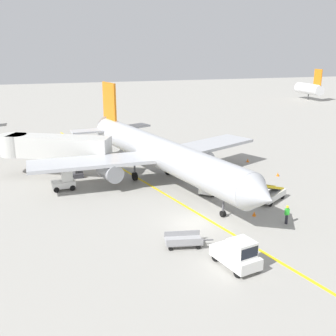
{
  "coord_description": "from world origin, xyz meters",
  "views": [
    {
      "loc": [
        -11.93,
        -30.81,
        14.74
      ],
      "look_at": [
        0.37,
        8.73,
        2.5
      ],
      "focal_mm": 44.02,
      "sensor_mm": 36.0,
      "label": 1
    }
  ],
  "objects_px": {
    "safety_cone_wingtip_right": "(254,214)",
    "baggage_tug_near_wing": "(65,181)",
    "airliner": "(158,152)",
    "belt_loader_aft_hold": "(211,185)",
    "safety_cone_nose_left": "(81,175)",
    "pushback_tug": "(237,254)",
    "safety_cone_nose_right": "(248,160)",
    "baggage_cart_loaded": "(184,241)",
    "safety_cone_wingtip_left": "(278,174)",
    "jet_bridge": "(48,147)",
    "ground_crew_marshaller": "(287,214)",
    "belt_loader_forward_hold": "(270,194)"
  },
  "relations": [
    {
      "from": "baggage_tug_near_wing",
      "to": "safety_cone_nose_left",
      "type": "xyz_separation_m",
      "value": [
        2.04,
        4.02,
        -0.71
      ]
    },
    {
      "from": "airliner",
      "to": "jet_bridge",
      "type": "distance_m",
      "value": 12.94
    },
    {
      "from": "safety_cone_nose_left",
      "to": "safety_cone_wingtip_left",
      "type": "xyz_separation_m",
      "value": [
        22.34,
        -6.57,
        0.0
      ]
    },
    {
      "from": "belt_loader_aft_hold",
      "to": "baggage_cart_loaded",
      "type": "bearing_deg",
      "value": -122.53
    },
    {
      "from": "airliner",
      "to": "jet_bridge",
      "type": "xyz_separation_m",
      "value": [
        -11.67,
        5.58,
        0.12
      ]
    },
    {
      "from": "baggage_cart_loaded",
      "to": "ground_crew_marshaller",
      "type": "bearing_deg",
      "value": 7.46
    },
    {
      "from": "belt_loader_forward_hold",
      "to": "safety_cone_nose_right",
      "type": "distance_m",
      "value": 14.48
    },
    {
      "from": "safety_cone_nose_right",
      "to": "pushback_tug",
      "type": "bearing_deg",
      "value": -119.35
    },
    {
      "from": "jet_bridge",
      "to": "safety_cone_wingtip_right",
      "type": "xyz_separation_m",
      "value": [
        17.21,
        -18.01,
        -3.32
      ]
    },
    {
      "from": "safety_cone_wingtip_right",
      "to": "baggage_cart_loaded",
      "type": "bearing_deg",
      "value": -155.61
    },
    {
      "from": "baggage_cart_loaded",
      "to": "safety_cone_nose_right",
      "type": "xyz_separation_m",
      "value": [
        16.15,
        20.2,
        -0.25
      ]
    },
    {
      "from": "safety_cone_wingtip_left",
      "to": "safety_cone_wingtip_right",
      "type": "xyz_separation_m",
      "value": [
        -8.51,
        -9.86,
        0.0
      ]
    },
    {
      "from": "belt_loader_aft_hold",
      "to": "safety_cone_wingtip_left",
      "type": "height_order",
      "value": "belt_loader_aft_hold"
    },
    {
      "from": "safety_cone_nose_left",
      "to": "safety_cone_nose_right",
      "type": "distance_m",
      "value": 21.9
    },
    {
      "from": "airliner",
      "to": "belt_loader_forward_hold",
      "type": "height_order",
      "value": "airliner"
    },
    {
      "from": "pushback_tug",
      "to": "safety_cone_wingtip_right",
      "type": "relative_size",
      "value": 8.91
    },
    {
      "from": "belt_loader_forward_hold",
      "to": "belt_loader_aft_hold",
      "type": "xyz_separation_m",
      "value": [
        -4.59,
        4.14,
        0.0
      ]
    },
    {
      "from": "airliner",
      "to": "pushback_tug",
      "type": "height_order",
      "value": "airliner"
    },
    {
      "from": "baggage_cart_loaded",
      "to": "safety_cone_nose_right",
      "type": "bearing_deg",
      "value": 51.36
    },
    {
      "from": "pushback_tug",
      "to": "baggage_cart_loaded",
      "type": "relative_size",
      "value": 1.02
    },
    {
      "from": "airliner",
      "to": "baggage_tug_near_wing",
      "type": "xyz_separation_m",
      "value": [
        -10.32,
        -0.01,
        -2.49
      ]
    },
    {
      "from": "pushback_tug",
      "to": "safety_cone_nose_left",
      "type": "bearing_deg",
      "value": 108.9
    },
    {
      "from": "baggage_cart_loaded",
      "to": "baggage_tug_near_wing",
      "type": "bearing_deg",
      "value": 115.84
    },
    {
      "from": "safety_cone_nose_right",
      "to": "safety_cone_wingtip_left",
      "type": "distance_m",
      "value": 6.7
    },
    {
      "from": "jet_bridge",
      "to": "ground_crew_marshaller",
      "type": "xyz_separation_m",
      "value": [
        19.01,
        -20.38,
        -2.63
      ]
    },
    {
      "from": "belt_loader_aft_hold",
      "to": "safety_cone_nose_left",
      "type": "height_order",
      "value": "belt_loader_aft_hold"
    },
    {
      "from": "belt_loader_forward_hold",
      "to": "baggage_cart_loaded",
      "type": "height_order",
      "value": "belt_loader_forward_hold"
    },
    {
      "from": "jet_bridge",
      "to": "belt_loader_aft_hold",
      "type": "xyz_separation_m",
      "value": [
        15.95,
        -10.99,
        -2.77
      ]
    },
    {
      "from": "airliner",
      "to": "belt_loader_aft_hold",
      "type": "bearing_deg",
      "value": -51.67
    },
    {
      "from": "safety_cone_nose_left",
      "to": "safety_cone_nose_right",
      "type": "bearing_deg",
      "value": 0.29
    },
    {
      "from": "safety_cone_nose_right",
      "to": "safety_cone_wingtip_left",
      "type": "height_order",
      "value": "same"
    },
    {
      "from": "baggage_tug_near_wing",
      "to": "safety_cone_nose_left",
      "type": "bearing_deg",
      "value": 63.1
    },
    {
      "from": "ground_crew_marshaller",
      "to": "safety_cone_wingtip_right",
      "type": "relative_size",
      "value": 3.86
    },
    {
      "from": "belt_loader_aft_hold",
      "to": "ground_crew_marshaller",
      "type": "bearing_deg",
      "value": -71.93
    },
    {
      "from": "baggage_tug_near_wing",
      "to": "baggage_cart_loaded",
      "type": "xyz_separation_m",
      "value": [
        7.79,
        -16.08,
        -0.46
      ]
    },
    {
      "from": "belt_loader_aft_hold",
      "to": "safety_cone_nose_left",
      "type": "bearing_deg",
      "value": 143.14
    },
    {
      "from": "safety_cone_nose_right",
      "to": "airliner",
      "type": "bearing_deg",
      "value": -163.18
    },
    {
      "from": "airliner",
      "to": "safety_cone_nose_left",
      "type": "distance_m",
      "value": 9.74
    },
    {
      "from": "pushback_tug",
      "to": "airliner",
      "type": "bearing_deg",
      "value": 89.94
    },
    {
      "from": "airliner",
      "to": "baggage_tug_near_wing",
      "type": "height_order",
      "value": "airliner"
    },
    {
      "from": "safety_cone_nose_left",
      "to": "safety_cone_nose_right",
      "type": "xyz_separation_m",
      "value": [
        21.9,
        0.11,
        0.0
      ]
    },
    {
      "from": "pushback_tug",
      "to": "belt_loader_forward_hold",
      "type": "bearing_deg",
      "value": 49.98
    },
    {
      "from": "airliner",
      "to": "safety_cone_nose_right",
      "type": "xyz_separation_m",
      "value": [
        13.62,
        4.12,
        -3.2
      ]
    },
    {
      "from": "safety_cone_nose_left",
      "to": "safety_cone_wingtip_right",
      "type": "relative_size",
      "value": 1.0
    },
    {
      "from": "safety_cone_wingtip_right",
      "to": "baggage_tug_near_wing",
      "type": "bearing_deg",
      "value": 141.95
    },
    {
      "from": "pushback_tug",
      "to": "safety_cone_wingtip_right",
      "type": "height_order",
      "value": "pushback_tug"
    },
    {
      "from": "baggage_cart_loaded",
      "to": "safety_cone_wingtip_left",
      "type": "relative_size",
      "value": 8.73
    },
    {
      "from": "pushback_tug",
      "to": "safety_cone_nose_right",
      "type": "bearing_deg",
      "value": 60.65
    },
    {
      "from": "belt_loader_aft_hold",
      "to": "safety_cone_wingtip_right",
      "type": "height_order",
      "value": "belt_loader_aft_hold"
    },
    {
      "from": "airliner",
      "to": "belt_loader_forward_hold",
      "type": "xyz_separation_m",
      "value": [
        8.87,
        -9.55,
        -2.64
      ]
    }
  ]
}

